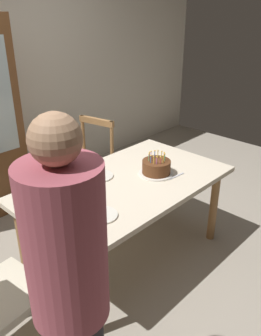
% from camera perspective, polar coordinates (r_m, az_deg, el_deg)
% --- Properties ---
extents(ground, '(6.40, 6.40, 0.00)m').
position_cam_1_polar(ground, '(3.10, -0.66, -14.14)').
color(ground, '#9E9384').
extents(dining_table, '(1.65, 0.95, 0.72)m').
position_cam_1_polar(dining_table, '(2.74, -0.72, -3.79)').
color(dining_table, beige).
rests_on(dining_table, ground).
extents(birthday_cake, '(0.28, 0.28, 0.18)m').
position_cam_1_polar(birthday_cake, '(2.81, 4.22, 0.06)').
color(birthday_cake, silver).
rests_on(birthday_cake, dining_table).
extents(plate_near_celebrant, '(0.22, 0.22, 0.01)m').
position_cam_1_polar(plate_near_celebrant, '(2.30, -4.83, -7.62)').
color(plate_near_celebrant, silver).
rests_on(plate_near_celebrant, dining_table).
extents(plate_far_side, '(0.22, 0.22, 0.01)m').
position_cam_1_polar(plate_far_side, '(2.79, -5.07, -1.30)').
color(plate_far_side, silver).
rests_on(plate_far_side, dining_table).
extents(fork_near_celebrant, '(0.18, 0.02, 0.01)m').
position_cam_1_polar(fork_near_celebrant, '(2.21, -7.89, -9.31)').
color(fork_near_celebrant, silver).
rests_on(fork_near_celebrant, dining_table).
extents(fork_far_side, '(0.18, 0.03, 0.01)m').
position_cam_1_polar(fork_far_side, '(2.70, -7.55, -2.47)').
color(fork_far_side, silver).
rests_on(fork_far_side, dining_table).
extents(fork_near_guest, '(0.18, 0.03, 0.01)m').
position_cam_1_polar(fork_near_guest, '(2.80, 7.38, -1.34)').
color(fork_near_guest, silver).
rests_on(fork_near_guest, dining_table).
extents(chair_spindle_back, '(0.52, 0.52, 0.95)m').
position_cam_1_polar(chair_spindle_back, '(3.52, -6.92, -0.34)').
color(chair_spindle_back, '#9E7042').
rests_on(chair_spindle_back, ground).
extents(person_celebrant, '(0.32, 0.32, 1.66)m').
position_cam_1_polar(person_celebrant, '(1.51, -9.91, -18.08)').
color(person_celebrant, '#262328').
rests_on(person_celebrant, ground).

